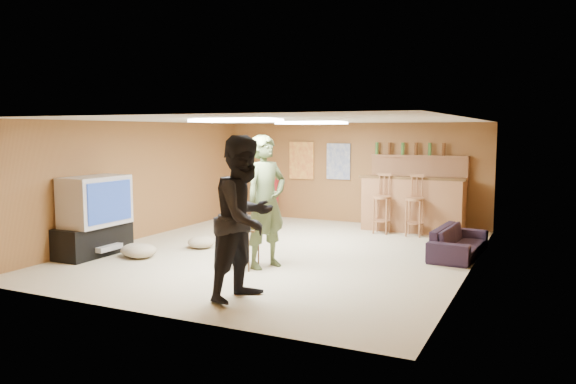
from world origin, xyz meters
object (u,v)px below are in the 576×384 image
at_px(bar_counter, 413,204).
at_px(sofa, 459,242).
at_px(person_olive, 266,202).
at_px(tray_table, 242,248).
at_px(person_black, 245,218).
at_px(tv_body, 95,201).

relative_size(bar_counter, sofa, 1.22).
distance_m(person_olive, sofa, 3.27).
bearing_deg(bar_counter, tray_table, -110.72).
bearing_deg(person_black, sofa, -19.19).
bearing_deg(sofa, tray_table, 132.17).
bearing_deg(tv_body, person_black, -16.89).
xyz_separation_m(person_olive, sofa, (2.49, 1.98, -0.74)).
relative_size(person_olive, person_black, 1.00).
xyz_separation_m(person_olive, person_black, (0.51, -1.51, 0.00)).
bearing_deg(person_black, tv_body, 83.52).
height_order(tv_body, tray_table, tv_body).
relative_size(person_black, tray_table, 3.28).
relative_size(tv_body, person_olive, 0.56).
bearing_deg(person_black, bar_counter, 2.26).
bearing_deg(tray_table, person_olive, 36.87).
bearing_deg(tv_body, bar_counter, 47.00).
distance_m(bar_counter, tray_table, 4.48).
bearing_deg(tray_table, bar_counter, 69.28).
xyz_separation_m(tv_body, person_olive, (2.86, 0.49, 0.08)).
bearing_deg(sofa, person_olive, 132.34).
height_order(bar_counter, person_black, person_black).
xyz_separation_m(sofa, tray_table, (-2.78, -2.20, 0.06)).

